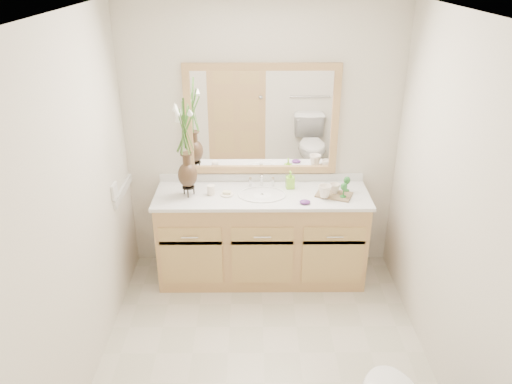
{
  "coord_description": "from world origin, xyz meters",
  "views": [
    {
      "loc": [
        -0.08,
        -2.84,
        2.68
      ],
      "look_at": [
        -0.05,
        0.65,
        1.02
      ],
      "focal_mm": 35.0,
      "sensor_mm": 36.0,
      "label": 1
    }
  ],
  "objects_px": {
    "tumbler": "(211,190)",
    "soap_bottle": "(290,180)",
    "flower_vase": "(185,135)",
    "tray": "(334,195)"
  },
  "relations": [
    {
      "from": "soap_bottle",
      "to": "flower_vase",
      "type": "bearing_deg",
      "value": -177.2
    },
    {
      "from": "flower_vase",
      "to": "tray",
      "type": "xyz_separation_m",
      "value": [
        1.24,
        -0.01,
        -0.53
      ]
    },
    {
      "from": "soap_bottle",
      "to": "tray",
      "type": "relative_size",
      "value": 0.49
    },
    {
      "from": "flower_vase",
      "to": "tumbler",
      "type": "relative_size",
      "value": 9.23
    },
    {
      "from": "flower_vase",
      "to": "soap_bottle",
      "type": "bearing_deg",
      "value": 9.2
    },
    {
      "from": "flower_vase",
      "to": "tray",
      "type": "relative_size",
      "value": 2.72
    },
    {
      "from": "soap_bottle",
      "to": "tray",
      "type": "xyz_separation_m",
      "value": [
        0.37,
        -0.16,
        -0.06
      ]
    },
    {
      "from": "tumbler",
      "to": "soap_bottle",
      "type": "height_order",
      "value": "soap_bottle"
    },
    {
      "from": "flower_vase",
      "to": "soap_bottle",
      "type": "xyz_separation_m",
      "value": [
        0.87,
        0.14,
        -0.46
      ]
    },
    {
      "from": "tumbler",
      "to": "tray",
      "type": "height_order",
      "value": "tumbler"
    }
  ]
}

